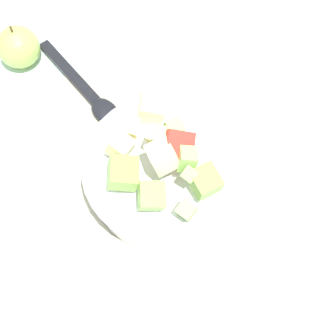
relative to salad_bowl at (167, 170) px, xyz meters
name	(u,v)px	position (x,y,z in m)	size (l,w,h in m)	color
ground_plane	(162,185)	(0.00, 0.01, -0.05)	(2.40, 2.40, 0.00)	silver
placemat	(162,184)	(0.00, 0.01, -0.04)	(0.45, 0.36, 0.01)	#BCB299
salad_bowl	(167,170)	(0.00, 0.00, 0.00)	(0.24, 0.24, 0.13)	white
serving_spoon	(90,94)	(0.17, 0.10, -0.03)	(0.20, 0.13, 0.01)	black
whole_apple	(18,47)	(0.27, 0.20, -0.01)	(0.07, 0.07, 0.08)	#9EC656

